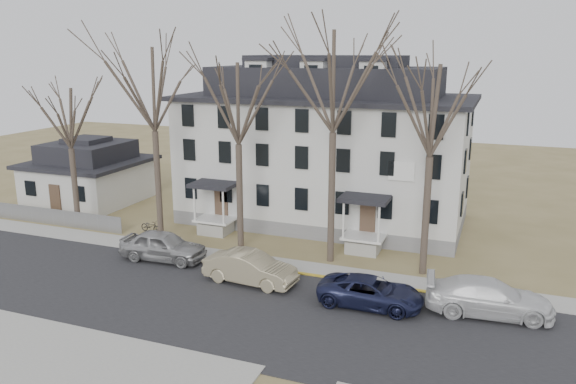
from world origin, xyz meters
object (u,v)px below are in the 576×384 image
at_px(car_navy, 371,293).
at_px(small_house, 89,175).
at_px(car_tan, 250,269).
at_px(car_silver, 163,246).
at_px(tree_mid_right, 433,104).
at_px(tree_bungalow, 68,114).
at_px(tree_far_left, 152,83).
at_px(tree_center, 334,74).
at_px(car_white, 489,298).
at_px(bicycle_left, 151,227).
at_px(boarding_house, 325,149).
at_px(tree_mid_left, 238,98).

bearing_deg(car_navy, small_house, 66.50).
bearing_deg(car_tan, car_silver, 83.31).
xyz_separation_m(tree_mid_right, tree_bungalow, (-24.50, 0.00, -1.48)).
height_order(tree_far_left, car_navy, tree_far_left).
bearing_deg(tree_far_left, tree_center, 0.00).
bearing_deg(tree_center, tree_far_left, 180.00).
distance_m(tree_far_left, car_white, 23.56).
bearing_deg(car_white, bicycle_left, 71.13).
distance_m(boarding_house, tree_far_left, 13.12).
height_order(tree_mid_left, tree_bungalow, tree_mid_left).
height_order(tree_mid_right, car_tan, tree_mid_right).
distance_m(tree_mid_right, car_navy, 10.49).
bearing_deg(car_tan, tree_center, -28.34).
xyz_separation_m(tree_mid_left, car_silver, (-3.46, -3.57, -8.70)).
relative_size(tree_far_left, tree_mid_left, 1.08).
xyz_separation_m(boarding_house, tree_bungalow, (-16.00, -8.15, 2.74)).
bearing_deg(boarding_house, tree_mid_right, -43.81).
xyz_separation_m(boarding_house, tree_mid_right, (8.50, -8.15, 4.22)).
height_order(tree_mid_left, car_navy, tree_mid_left).
height_order(car_navy, car_white, car_white).
xyz_separation_m(car_tan, car_navy, (6.77, -0.45, -0.13)).
xyz_separation_m(car_silver, car_navy, (13.13, -1.70, -0.18)).
bearing_deg(tree_mid_left, car_tan, -59.00).
xyz_separation_m(tree_bungalow, bicycle_left, (5.73, 0.65, -7.68)).
bearing_deg(tree_mid_left, small_house, 159.97).
xyz_separation_m(tree_center, tree_bungalow, (-19.00, 0.00, -2.97)).
bearing_deg(tree_mid_right, tree_bungalow, 180.00).
xyz_separation_m(tree_bungalow, car_tan, (15.90, -4.82, -7.27)).
bearing_deg(car_tan, boarding_house, 3.98).
height_order(tree_mid_left, car_tan, tree_mid_left).
distance_m(boarding_house, tree_mid_left, 9.66).
distance_m(car_silver, car_navy, 13.24).
distance_m(tree_mid_left, bicycle_left, 11.71).
xyz_separation_m(small_house, car_navy, (26.67, -11.47, -1.52)).
bearing_deg(small_house, car_navy, -23.26).
relative_size(boarding_house, car_navy, 3.99).
distance_m(small_house, car_navy, 29.07).
xyz_separation_m(tree_mid_right, car_silver, (-14.96, -3.57, -8.70)).
xyz_separation_m(tree_mid_right, car_navy, (-1.83, -5.27, -8.88)).
relative_size(tree_mid_left, car_navy, 2.45).
height_order(tree_mid_left, tree_mid_right, same).
bearing_deg(car_white, boarding_house, 37.89).
bearing_deg(bicycle_left, boarding_house, -45.59).
height_order(small_house, tree_center, tree_center).
bearing_deg(tree_center, tree_mid_left, 180.00).
xyz_separation_m(tree_bungalow, car_white, (28.17, -4.15, -7.26)).
distance_m(tree_center, tree_mid_right, 5.70).
bearing_deg(tree_bungalow, bicycle_left, 6.49).
bearing_deg(tree_mid_left, tree_mid_right, 0.00).
height_order(tree_mid_left, car_white, tree_mid_left).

